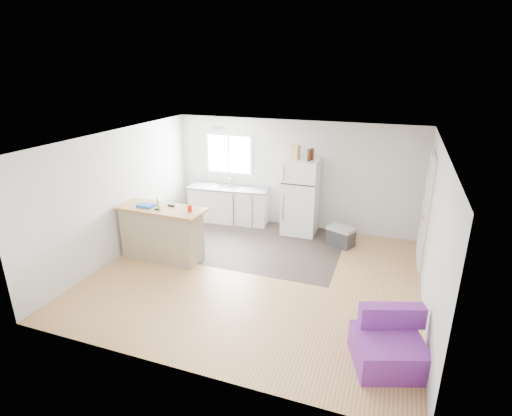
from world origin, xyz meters
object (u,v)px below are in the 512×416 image
Objects in this scene: cleaner_jug at (185,257)px; red_cup at (190,208)px; cardboard_box at (295,152)px; refrigerator at (301,197)px; purple_seat at (388,346)px; cooler at (341,236)px; peninsula at (162,233)px; bottle_left at (309,155)px; kitchen_cabinets at (229,204)px; bottle_right at (312,154)px; mop at (157,249)px; blue_tray at (146,205)px.

red_cup is (0.10, 0.10, 0.95)m from cleaner_jug.
refrigerator is at bearing 14.49° from cardboard_box.
purple_seat is 4.49m from cardboard_box.
peninsula is at bearing -127.18° from cooler.
cardboard_box is (-2.18, 3.61, 1.55)m from purple_seat.
cardboard_box reaches higher than bottle_left.
bottle_right is (1.93, -0.06, 1.34)m from kitchen_cabinets.
mop is 10.65× the size of red_cup.
bottle_right is (1.74, 2.10, 0.69)m from red_cup.
cardboard_box reaches higher than mop.
mop reaches higher than cleaner_jug.
cleaner_jug is 0.24× the size of mop.
cleaner_jug is 2.52× the size of red_cup.
purple_seat is 4.29m from bottle_left.
kitchen_cabinets is at bearing 72.04° from blue_tray.
bottle_left reaches higher than blue_tray.
refrigerator is 1.28× the size of mop.
red_cup reaches higher than peninsula.
kitchen_cabinets is 1.15× the size of peninsula.
bottle_right is (2.37, 2.10, 1.25)m from peninsula.
blue_tray is (-0.90, -0.04, -0.04)m from red_cup.
cleaner_jug is (0.09, -2.25, -0.30)m from kitchen_cabinets.
purple_seat is (2.03, -3.65, -0.58)m from refrigerator.
peninsula is 0.84m from red_cup.
red_cup is 0.48× the size of bottle_right.
cooler is 5.27× the size of red_cup.
kitchen_cabinets is at bearing 88.62° from cleaner_jug.
bottle_right reaches higher than kitchen_cabinets.
bottle_right reaches higher than mop.
purple_seat is 3.98m from red_cup.
refrigerator is 2.82m from cleaner_jug.
cardboard_box is at bearing -166.47° from refrigerator.
red_cup is 2.81m from bottle_right.
refrigerator is at bearing -177.92° from cooler.
refrigerator is 0.96m from bottle_left.
mop is at bearing -105.00° from peninsula.
kitchen_cabinets is 1.50× the size of mop.
cooler is at bearing -14.79° from kitchen_cabinets.
bottle_left is (2.60, 2.03, 0.73)m from blue_tray.
mop is 1.09m from red_cup.
purple_seat is (1.07, -3.25, 0.04)m from cooler.
bottle_right reaches higher than red_cup.
bottle_left is 1.00× the size of bottle_right.
bottle_left reaches higher than peninsula.
purple_seat is at bearing -18.78° from peninsula.
cooler is 2.09× the size of cleaner_jug.
blue_tray is at bearing -177.56° from red_cup.
cleaner_jug is 1.01× the size of blue_tray.
peninsula is at bearing -138.37° from bottle_right.
peninsula is 6.70× the size of bottle_right.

